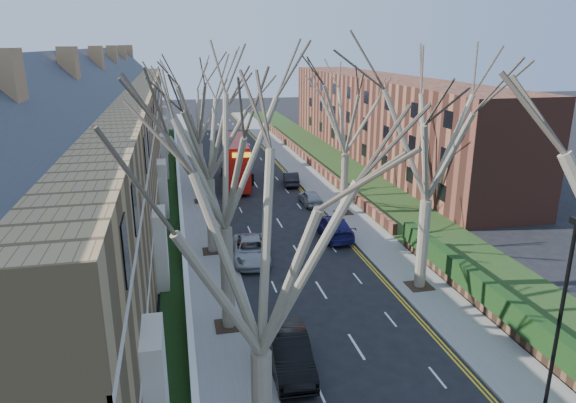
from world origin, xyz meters
TOP-DOWN VIEW (x-y plane):
  - ground at (0.00, 0.00)m, footprint 240.00×240.00m
  - pavement_left at (-6.00, 39.00)m, footprint 3.00×102.00m
  - pavement_right at (6.00, 39.00)m, footprint 3.00×102.00m
  - terrace_left at (-13.65, 31.00)m, footprint 9.70×78.00m
  - flats_right at (17.46, 43.00)m, footprint 13.97×54.00m
  - wall_hedge_right at (7.70, 2.00)m, footprint 0.70×24.00m
  - front_wall_left at (-7.65, 31.00)m, footprint 0.30×78.00m
  - grass_verge_right at (10.50, 39.00)m, footprint 6.00×102.00m
  - lamp_post at (5.00, -3.50)m, footprint 0.18×0.50m
  - tree_left_near at (-5.70, -4.00)m, footprint 9.80×9.80m
  - tree_left_mid at (-5.70, 6.00)m, footprint 10.50×10.50m
  - tree_left_far at (-5.70, 16.00)m, footprint 10.15×10.15m
  - tree_left_dist at (-5.70, 28.00)m, footprint 10.50×10.50m
  - tree_right_mid at (5.70, 8.00)m, footprint 10.50×10.50m
  - tree_right_far at (5.70, 22.00)m, footprint 10.15×10.15m
  - double_decker_bus at (-1.93, 33.90)m, footprint 3.23×10.78m
  - car_left_mid at (-3.45, 2.04)m, footprint 1.92×4.85m
  - car_left_far at (-3.32, 14.22)m, footprint 2.84×5.34m
  - car_right_near at (3.28, 17.21)m, footprint 2.32×5.42m
  - car_right_mid at (3.70, 25.29)m, footprint 1.58×3.79m
  - car_right_far at (3.50, 32.17)m, footprint 1.96×4.21m

SIDE VIEW (x-z plane):
  - ground at x=0.00m, z-range 0.00..0.00m
  - pavement_left at x=-6.00m, z-range 0.00..0.12m
  - pavement_right at x=6.00m, z-range 0.00..0.12m
  - grass_verge_right at x=10.50m, z-range 0.12..0.18m
  - front_wall_left at x=-7.65m, z-range 0.12..1.12m
  - car_right_mid at x=3.70m, z-range 0.00..1.28m
  - car_right_far at x=3.50m, z-range 0.00..1.34m
  - car_left_far at x=-3.32m, z-range 0.00..1.43m
  - car_right_near at x=3.28m, z-range 0.00..1.56m
  - car_left_mid at x=-3.45m, z-range 0.00..1.57m
  - wall_hedge_right at x=7.70m, z-range 0.22..2.02m
  - double_decker_bus at x=-1.93m, z-range -0.04..4.42m
  - lamp_post at x=5.00m, z-range 0.51..8.62m
  - flats_right at x=17.46m, z-range -0.02..9.98m
  - terrace_left at x=-13.65m, z-range -1.27..12.33m
  - tree_left_near at x=-5.70m, z-range 2.06..15.79m
  - tree_left_far at x=-5.70m, z-range 2.13..16.35m
  - tree_right_far at x=5.70m, z-range 2.13..16.35m
  - tree_left_mid at x=-5.70m, z-range 2.20..16.91m
  - tree_right_mid at x=5.70m, z-range 2.20..16.91m
  - tree_left_dist at x=-5.70m, z-range 2.20..16.91m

